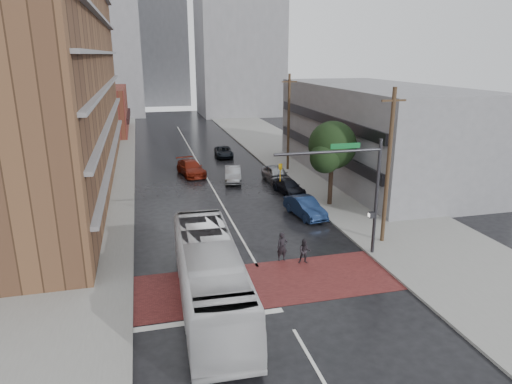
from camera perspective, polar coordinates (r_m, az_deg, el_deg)
ground at (r=24.70m, az=1.70°, el=-11.84°), size 160.00×160.00×0.00m
crosswalk at (r=25.12m, az=1.38°, el=-11.29°), size 14.00×5.00×0.02m
sidewalk_west at (r=47.63m, az=-20.35°, el=1.46°), size 9.00×90.00×0.15m
sidewalk_east at (r=50.45m, az=6.54°, el=3.23°), size 9.00×90.00×0.15m
apartment_block at (r=45.58m, az=-25.61°, el=17.99°), size 10.00×44.00×28.00m
storefront_west at (r=75.53m, az=-18.92°, el=9.60°), size 8.00×16.00×7.00m
building_east at (r=47.19m, az=14.62°, el=7.34°), size 11.00×26.00×9.00m
distant_tower_west at (r=99.24m, az=-19.83°, el=18.30°), size 18.00×16.00×32.00m
distant_tower_east at (r=95.15m, az=-2.15°, el=20.54°), size 16.00×14.00×36.00m
distant_tower_center at (r=115.98m, az=-11.71°, el=16.59°), size 12.00×10.00×24.00m
street_tree at (r=36.62m, az=9.51°, el=5.40°), size 4.20×4.10×6.90m
signal_mast at (r=27.11m, az=12.30°, el=1.22°), size 6.50×0.30×7.20m
utility_pole_near at (r=29.67m, az=16.20°, el=3.09°), size 1.60×0.26×10.00m
utility_pole_far at (r=47.68m, az=4.10°, el=8.71°), size 1.60×0.26×10.00m
transit_bus at (r=22.37m, az=-5.78°, el=-10.37°), size 3.15×11.98×3.31m
pedestrian_a at (r=27.32m, az=3.29°, el=-6.87°), size 0.65×0.43×1.77m
pedestrian_b at (r=27.14m, az=6.10°, el=-7.40°), size 0.85×0.74×1.50m
car_travel_a at (r=31.91m, az=-6.37°, el=-3.81°), size 1.74×3.92×1.31m
car_travel_b at (r=44.25m, az=-2.91°, el=2.24°), size 2.23×4.53×1.43m
car_travel_c at (r=47.01m, az=-8.13°, el=3.00°), size 2.92×5.40×1.49m
suv_travel at (r=55.14m, az=-4.06°, el=5.04°), size 2.37×4.54×1.22m
car_parked_near at (r=34.77m, az=6.16°, el=-1.90°), size 2.23×4.65×1.47m
car_parked_mid at (r=40.42m, az=4.12°, el=0.64°), size 2.36×4.40×1.21m
car_parked_far at (r=43.93m, az=2.55°, el=2.25°), size 2.11×4.78×1.60m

